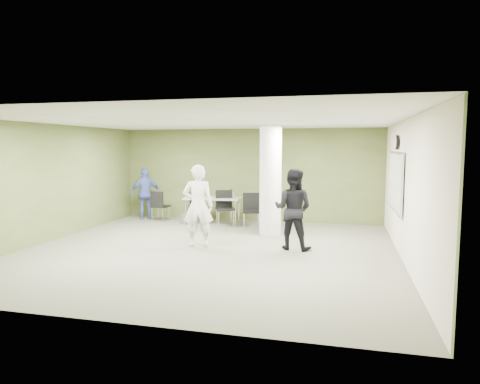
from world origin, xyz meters
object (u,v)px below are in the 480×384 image
(folding_table, at_px, (213,199))
(man_black, at_px, (293,209))
(man_blue, at_px, (146,194))
(chair_back_left, at_px, (159,204))
(woman_white, at_px, (198,206))

(folding_table, relative_size, man_black, 0.94)
(man_black, xyz_separation_m, man_blue, (-4.92, 2.85, -0.08))
(chair_back_left, bearing_deg, folding_table, -173.17)
(folding_table, relative_size, man_blue, 1.04)
(man_black, bearing_deg, chair_back_left, -20.35)
(woman_white, relative_size, man_blue, 1.15)
(folding_table, relative_size, chair_back_left, 1.83)
(man_black, distance_m, man_blue, 5.69)
(folding_table, distance_m, woman_white, 2.90)
(folding_table, bearing_deg, chair_back_left, 175.20)
(man_black, bearing_deg, woman_white, 17.91)
(chair_back_left, relative_size, man_blue, 0.57)
(woman_white, bearing_deg, man_blue, -61.58)
(man_black, bearing_deg, folding_table, -33.88)
(chair_back_left, xyz_separation_m, man_blue, (-0.56, 0.27, 0.27))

